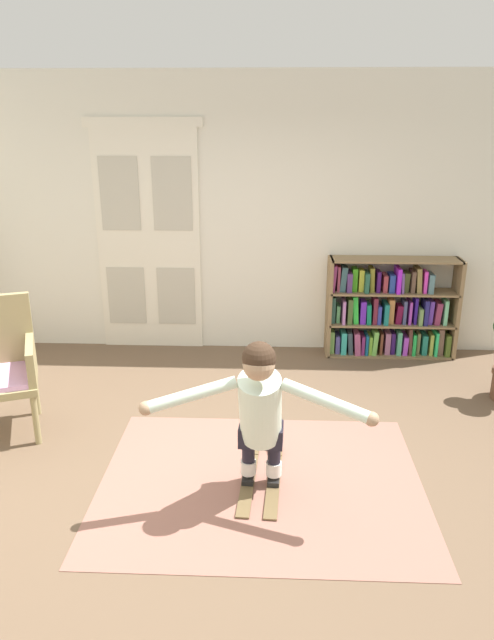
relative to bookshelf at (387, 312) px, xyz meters
name	(u,v)px	position (x,y,z in m)	size (l,w,h in m)	color
ground_plane	(228,477)	(-1.54, -2.39, -0.48)	(7.20, 7.20, 0.00)	brown
back_wall	(244,217)	(-1.54, 0.21, 0.97)	(6.00, 0.10, 2.90)	silver
double_door	(149,238)	(-2.56, 0.15, 0.75)	(1.22, 0.05, 2.45)	silver
rug	(261,482)	(-1.29, -2.45, -0.48)	(2.28, 1.83, 0.01)	#956355
bookshelf	(387,312)	(0.00, 0.00, 0.00)	(1.37, 0.30, 1.06)	olive
skis_pair	(261,477)	(-1.29, -2.42, -0.46)	(0.32, 0.88, 0.07)	brown
person_skier	(260,407)	(-1.30, -2.59, 0.20)	(1.46, 0.59, 1.10)	white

